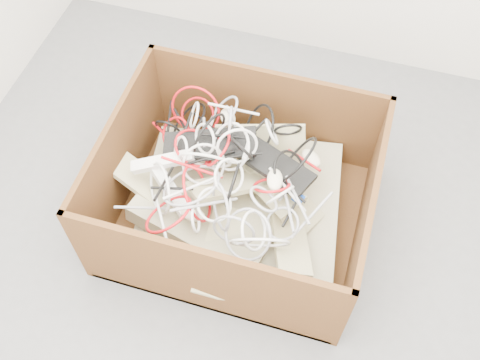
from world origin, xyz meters
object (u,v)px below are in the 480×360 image
(cardboard_box, at_px, (236,202))
(vga_plug, at_px, (298,198))
(power_strip_right, at_px, (170,189))
(power_strip_left, at_px, (162,162))

(cardboard_box, relative_size, vga_plug, 24.93)
(cardboard_box, height_order, power_strip_right, cardboard_box)
(power_strip_right, bearing_deg, cardboard_box, 65.98)
(cardboard_box, height_order, power_strip_left, cardboard_box)
(power_strip_left, height_order, vga_plug, power_strip_left)
(cardboard_box, xyz_separation_m, power_strip_left, (-0.31, -0.04, 0.24))
(power_strip_right, bearing_deg, vga_plug, 50.28)
(power_strip_right, distance_m, vga_plug, 0.54)
(cardboard_box, relative_size, power_strip_right, 4.32)
(power_strip_left, bearing_deg, vga_plug, -18.29)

